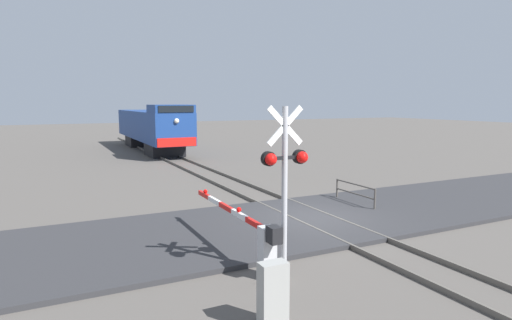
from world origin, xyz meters
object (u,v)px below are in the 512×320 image
Objects in this scene: crossing_signal at (285,173)px; guard_railing at (355,191)px; crossing_gate at (256,236)px; utility_cabinet at (273,295)px; locomotive at (152,127)px.

guard_railing is at bearing 39.03° from crossing_signal.
utility_cabinet is at bearing -109.89° from crossing_gate.
locomotive is at bearing 82.25° from crossing_gate.
guard_railing is at bearing 42.43° from utility_cabinet.
locomotive is 3.92× the size of crossing_signal.
utility_cabinet reaches higher than guard_railing.
crossing_signal reaches higher than crossing_gate.
guard_railing is at bearing -83.48° from locomotive.
guard_railing is (7.65, 6.99, -0.03)m from utility_cabinet.
crossing_gate is at bearing 110.99° from crossing_signal.
crossing_gate is 2.93m from utility_cabinet.
guard_railing is (6.32, 5.12, -2.00)m from crossing_signal.
crossing_signal reaches higher than utility_cabinet.
crossing_signal is at bearing -140.97° from guard_railing.
crossing_gate is 2.23× the size of guard_railing.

